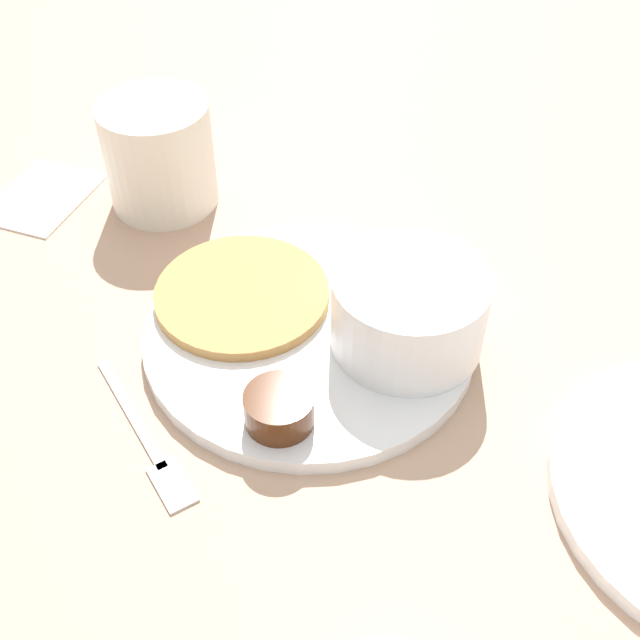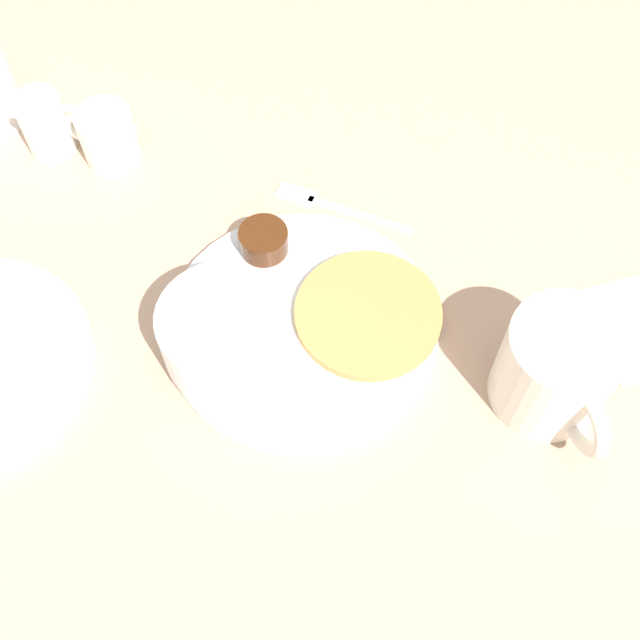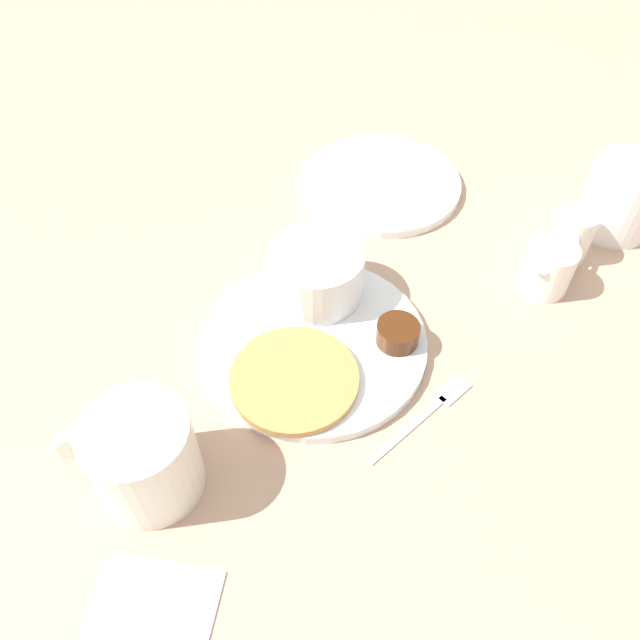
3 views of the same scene
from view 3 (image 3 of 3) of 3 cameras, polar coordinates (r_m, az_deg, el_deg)
ground_plane at (r=0.68m, az=-0.54°, el=-2.36°), size 4.00×4.00×0.00m
plate at (r=0.68m, az=-0.55°, el=-2.04°), size 0.24×0.24×0.01m
pancake_stack at (r=0.63m, az=-2.37°, el=-5.41°), size 0.13×0.13×0.01m
bowl at (r=0.69m, az=-0.39°, el=4.48°), size 0.11×0.11×0.06m
syrup_cup at (r=0.67m, az=7.12°, el=-1.22°), size 0.05×0.05×0.02m
butter_ramekin at (r=0.72m, az=0.76°, el=4.44°), size 0.05×0.05×0.04m
coffee_mug at (r=0.57m, az=-16.06°, el=-11.95°), size 0.13×0.09×0.09m
creamer_pitcher_near at (r=0.76m, az=20.20°, el=4.53°), size 0.06×0.08×0.06m
creamer_pitcher_far at (r=0.81m, az=22.07°, el=7.19°), size 0.05×0.07×0.07m
fork at (r=0.64m, az=10.15°, el=-7.97°), size 0.09×0.13×0.00m
napkin at (r=0.57m, az=-15.01°, el=-24.13°), size 0.11×0.08×0.00m
second_mug at (r=0.88m, az=25.95°, el=10.13°), size 0.09×0.12×0.09m
far_plate at (r=0.88m, az=5.57°, el=12.36°), size 0.22×0.22×0.01m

